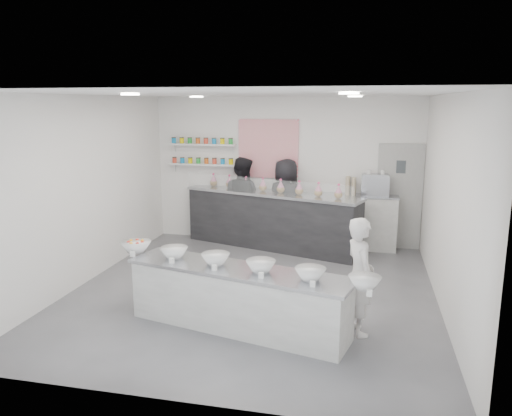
{
  "coord_description": "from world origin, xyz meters",
  "views": [
    {
      "loc": [
        1.64,
        -7.12,
        2.86
      ],
      "look_at": [
        -0.04,
        0.4,
        1.24
      ],
      "focal_mm": 35.0,
      "sensor_mm": 36.0,
      "label": 1
    }
  ],
  "objects_px": {
    "prep_counter": "(238,298)",
    "woman_prep": "(360,276)",
    "espresso_machine": "(375,185)",
    "back_bar": "(271,220)",
    "staff_left": "(242,200)",
    "espresso_ledge": "(359,222)",
    "staff_right": "(286,202)"
  },
  "relations": [
    {
      "from": "staff_left",
      "to": "staff_right",
      "type": "xyz_separation_m",
      "value": [
        0.91,
        0.0,
        -0.01
      ]
    },
    {
      "from": "espresso_ledge",
      "to": "espresso_machine",
      "type": "distance_m",
      "value": 0.8
    },
    {
      "from": "espresso_machine",
      "to": "espresso_ledge",
      "type": "bearing_deg",
      "value": 180.0
    },
    {
      "from": "espresso_ledge",
      "to": "staff_right",
      "type": "xyz_separation_m",
      "value": [
        -1.48,
        -0.07,
        0.34
      ]
    },
    {
      "from": "back_bar",
      "to": "woman_prep",
      "type": "height_order",
      "value": "woman_prep"
    },
    {
      "from": "prep_counter",
      "to": "espresso_machine",
      "type": "height_order",
      "value": "espresso_machine"
    },
    {
      "from": "espresso_ledge",
      "to": "staff_left",
      "type": "bearing_deg",
      "value": -178.33
    },
    {
      "from": "prep_counter",
      "to": "espresso_ledge",
      "type": "bearing_deg",
      "value": 84.01
    },
    {
      "from": "espresso_ledge",
      "to": "woman_prep",
      "type": "xyz_separation_m",
      "value": [
        0.07,
        -3.85,
        0.2
      ]
    },
    {
      "from": "back_bar",
      "to": "espresso_machine",
      "type": "xyz_separation_m",
      "value": [
        2.0,
        0.32,
        0.73
      ]
    },
    {
      "from": "prep_counter",
      "to": "espresso_ledge",
      "type": "xyz_separation_m",
      "value": [
        1.45,
        4.07,
        0.14
      ]
    },
    {
      "from": "woman_prep",
      "to": "espresso_machine",
      "type": "bearing_deg",
      "value": -27.02
    },
    {
      "from": "prep_counter",
      "to": "woman_prep",
      "type": "relative_size",
      "value": 1.99
    },
    {
      "from": "staff_left",
      "to": "espresso_machine",
      "type": "bearing_deg",
      "value": -157.27
    },
    {
      "from": "espresso_ledge",
      "to": "woman_prep",
      "type": "bearing_deg",
      "value": -88.99
    },
    {
      "from": "prep_counter",
      "to": "woman_prep",
      "type": "height_order",
      "value": "woman_prep"
    },
    {
      "from": "espresso_ledge",
      "to": "espresso_machine",
      "type": "xyz_separation_m",
      "value": [
        0.27,
        0.0,
        0.75
      ]
    },
    {
      "from": "prep_counter",
      "to": "staff_left",
      "type": "bearing_deg",
      "value": 116.99
    },
    {
      "from": "prep_counter",
      "to": "espresso_ledge",
      "type": "relative_size",
      "value": 2.02
    },
    {
      "from": "espresso_ledge",
      "to": "staff_left",
      "type": "distance_m",
      "value": 2.42
    },
    {
      "from": "prep_counter",
      "to": "staff_right",
      "type": "height_order",
      "value": "staff_right"
    },
    {
      "from": "prep_counter",
      "to": "back_bar",
      "type": "height_order",
      "value": "back_bar"
    },
    {
      "from": "espresso_ledge",
      "to": "woman_prep",
      "type": "height_order",
      "value": "woman_prep"
    },
    {
      "from": "staff_left",
      "to": "staff_right",
      "type": "distance_m",
      "value": 0.91
    },
    {
      "from": "woman_prep",
      "to": "espresso_ledge",
      "type": "bearing_deg",
      "value": -22.95
    },
    {
      "from": "espresso_machine",
      "to": "back_bar",
      "type": "bearing_deg",
      "value": -170.91
    },
    {
      "from": "prep_counter",
      "to": "staff_left",
      "type": "relative_size",
      "value": 1.66
    },
    {
      "from": "woman_prep",
      "to": "staff_left",
      "type": "relative_size",
      "value": 0.84
    },
    {
      "from": "espresso_ledge",
      "to": "staff_left",
      "type": "xyz_separation_m",
      "value": [
        -2.4,
        -0.07,
        0.35
      ]
    },
    {
      "from": "espresso_machine",
      "to": "woman_prep",
      "type": "xyz_separation_m",
      "value": [
        -0.21,
        -3.85,
        -0.55
      ]
    },
    {
      "from": "espresso_machine",
      "to": "woman_prep",
      "type": "bearing_deg",
      "value": -93.06
    },
    {
      "from": "espresso_ledge",
      "to": "woman_prep",
      "type": "relative_size",
      "value": 0.98
    }
  ]
}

